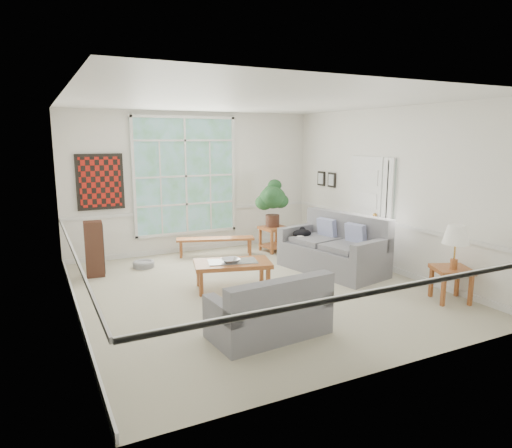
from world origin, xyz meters
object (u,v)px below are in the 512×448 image
at_px(loveseat_front, 269,305).
at_px(end_table, 274,239).
at_px(coffee_table, 233,275).
at_px(side_table, 451,284).
at_px(loveseat_right, 332,244).

distance_m(loveseat_front, end_table, 4.36).
relative_size(loveseat_front, end_table, 2.68).
bearing_deg(end_table, coffee_table, -133.39).
bearing_deg(side_table, end_table, 102.71).
xyz_separation_m(loveseat_front, side_table, (3.05, -0.16, -0.13)).
relative_size(coffee_table, end_table, 2.26).
height_order(coffee_table, side_table, side_table).
bearing_deg(loveseat_right, coffee_table, 170.78).
height_order(loveseat_right, loveseat_front, loveseat_right).
bearing_deg(loveseat_front, loveseat_right, 34.78).
relative_size(coffee_table, side_table, 2.34).
distance_m(loveseat_right, loveseat_front, 3.08).
distance_m(coffee_table, end_table, 2.68).
distance_m(loveseat_right, end_table, 1.87).
bearing_deg(end_table, side_table, -77.29).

